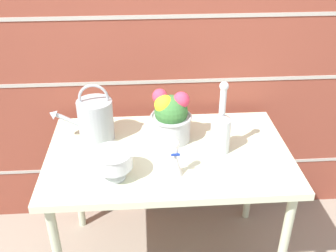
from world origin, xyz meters
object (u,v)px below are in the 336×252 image
at_px(watering_can, 95,119).
at_px(figurine_vase, 175,161).
at_px(flower_planter, 171,117).
at_px(crystal_pedestal_bowl, 113,160).
at_px(glass_decanter, 221,129).

height_order(watering_can, figurine_vase, watering_can).
height_order(watering_can, flower_planter, watering_can).
relative_size(watering_can, figurine_vase, 1.77).
height_order(crystal_pedestal_bowl, glass_decanter, glass_decanter).
relative_size(flower_planter, glass_decanter, 0.73).
distance_m(watering_can, crystal_pedestal_bowl, 0.35).
relative_size(flower_planter, figurine_vase, 1.48).
bearing_deg(crystal_pedestal_bowl, glass_decanter, 19.34).
height_order(watering_can, crystal_pedestal_bowl, watering_can).
relative_size(crystal_pedestal_bowl, glass_decanter, 0.48).
relative_size(watering_can, flower_planter, 1.19).
distance_m(watering_can, flower_planter, 0.38).
xyz_separation_m(flower_planter, glass_decanter, (0.23, -0.12, -0.00)).
bearing_deg(crystal_pedestal_bowl, watering_can, 107.64).
height_order(flower_planter, glass_decanter, glass_decanter).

